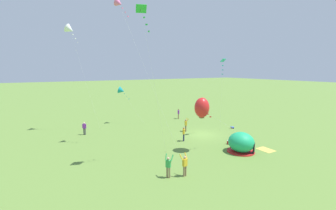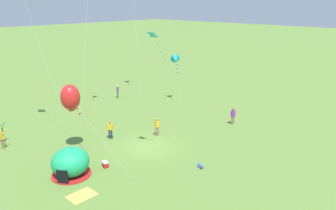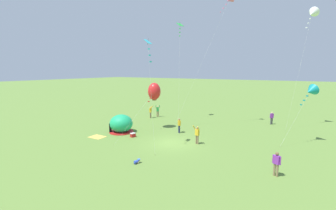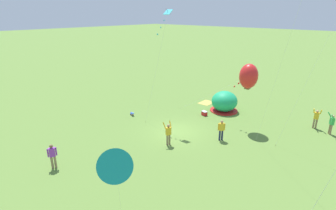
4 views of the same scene
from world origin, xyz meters
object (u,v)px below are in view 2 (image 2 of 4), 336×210
Objects in this scene: person_with_toddler at (110,129)px; person_near_tent at (1,132)px; kite_cyan at (156,43)px; person_flying_kite at (2,138)px; kite_teal at (176,60)px; cooler_box at (105,164)px; toddler_crawling at (200,166)px; person_far_back at (118,91)px; person_watching_sky at (233,115)px; popup_tent at (70,163)px; kite_red at (70,97)px; person_center_field at (157,126)px.

person_with_toddler is 0.91× the size of person_near_tent.
person_flying_kite is at bearing 124.99° from kite_cyan.
kite_teal is at bearing -8.02° from person_near_tent.
toddler_crawling is (4.82, -5.31, -0.04)m from cooler_box.
person_far_back is 16.16m from person_watching_sky.
popup_tent is 0.35× the size of kite_red.
kite_red reaches higher than person_center_field.
person_far_back and person_watching_sky have the same top height.
kite_cyan reaches higher than person_far_back.
person_far_back is 13.64m from person_center_field.
toddler_crawling is at bearing -40.19° from popup_tent.
person_near_tent reaches higher than person_far_back.
cooler_box is at bearing -70.95° from person_near_tent.
toddler_crawling is 0.32× the size of person_watching_sky.
person_flying_kite and person_center_field have the same top height.
cooler_box is 10.87m from person_near_tent.
person_near_tent is (-3.54, 10.25, 0.78)m from cooler_box.
kite_red is at bearing 158.27° from person_center_field.
toddler_crawling is 9.46m from person_with_toddler.
person_near_tent is 13.71m from person_center_field.
kite_red is at bearing -141.45° from person_far_back.
kite_cyan is (7.16, -12.15, 8.14)m from person_near_tent.
kite_teal is (18.59, 6.68, 4.23)m from popup_tent.
cooler_box is 9.86m from person_flying_kite.
kite_teal reaches higher than kite_red.
person_far_back is 0.29× the size of kite_teal.
person_center_field is at bearing -21.73° from kite_red.
person_far_back is at bearing 38.55° from kite_red.
person_flying_kite is at bearing 145.40° from person_center_field.
person_flying_kite is (-3.99, 8.98, 0.78)m from cooler_box.
popup_tent is 4.61× the size of cooler_box.
person_watching_sky is (9.54, 3.27, 0.79)m from toddler_crawling.
person_watching_sky is (10.78, -6.07, 0.00)m from person_with_toddler.
person_far_back is (12.29, 13.99, 0.74)m from cooler_box.
toddler_crawling is at bearing -61.76° from person_near_tent.
person_near_tent is at bearing -166.71° from person_far_back.
kite_red is (2.40, 3.41, 3.65)m from popup_tent.
kite_teal is at bearing 33.16° from person_center_field.
kite_cyan is at bearing -89.48° from person_with_toddler.
toddler_crawling is at bearing -131.69° from kite_teal.
popup_tent is 9.53m from person_near_tent.
toddler_crawling is 0.29× the size of person_center_field.
cooler_box is 0.32× the size of person_flying_kite.
person_far_back is at bearing 67.00° from person_center_field.
popup_tent is 20.20m from kite_teal.
person_center_field is 8.17m from person_watching_sky.
person_watching_sky is 0.29× the size of kite_teal.
kite_cyan is 1.25× the size of kite_red.
person_with_toddler is (5.97, 3.25, -0.03)m from popup_tent.
person_flying_kite reaches higher than person_watching_sky.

